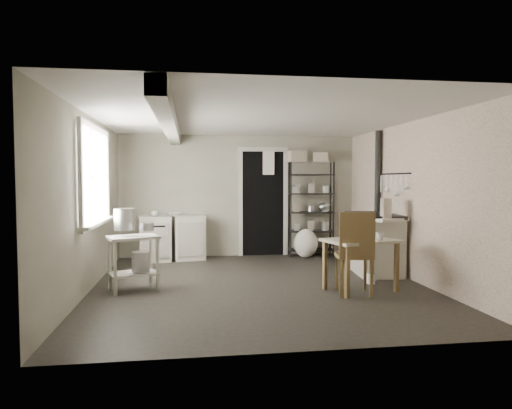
{
  "coord_description": "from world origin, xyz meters",
  "views": [
    {
      "loc": [
        -0.93,
        -6.19,
        1.45
      ],
      "look_at": [
        0.0,
        0.3,
        1.1
      ],
      "focal_mm": 32.0,
      "sensor_mm": 36.0,
      "label": 1
    }
  ],
  "objects": [
    {
      "name": "flour_sack",
      "position": [
        1.2,
        2.07,
        0.24
      ],
      "size": [
        0.49,
        0.43,
        0.53
      ],
      "primitive_type": "ellipsoid",
      "rotation": [
        0.0,
        0.0,
        0.11
      ],
      "color": "white",
      "rests_on": "ground"
    },
    {
      "name": "window",
      "position": [
        -2.22,
        0.2,
        1.5
      ],
      "size": [
        0.12,
        1.76,
        1.28
      ],
      "primitive_type": null,
      "color": "beige",
      "rests_on": "wall_left"
    },
    {
      "name": "stockpot",
      "position": [
        -1.8,
        -0.07,
        0.94
      ],
      "size": [
        0.27,
        0.27,
        0.28
      ],
      "primitive_type": "cylinder",
      "rotation": [
        0.0,
        0.0,
        -0.04
      ],
      "color": "silver",
      "rests_on": "prep_table"
    },
    {
      "name": "wall_back",
      "position": [
        0.0,
        2.5,
        1.15
      ],
      "size": [
        4.5,
        0.02,
        2.3
      ],
      "primitive_type": "cube",
      "color": "#9E9A87",
      "rests_on": "ground"
    },
    {
      "name": "bucket",
      "position": [
        -1.59,
        -0.11,
        0.39
      ],
      "size": [
        0.28,
        0.28,
        0.26
      ],
      "primitive_type": "cylinder",
      "rotation": [
        0.0,
        0.0,
        0.2
      ],
      "color": "silver",
      "rests_on": "prep_table"
    },
    {
      "name": "base_cabinets",
      "position": [
        -1.28,
        2.18,
        0.46
      ],
      "size": [
        1.3,
        0.73,
        0.81
      ],
      "primitive_type": null,
      "rotation": [
        0.0,
        0.0,
        0.17
      ],
      "color": "beige",
      "rests_on": "ground"
    },
    {
      "name": "stovepipe",
      "position": [
        2.18,
        1.08,
        1.59
      ],
      "size": [
        0.15,
        0.15,
        1.49
      ],
      "primitive_type": null,
      "rotation": [
        0.0,
        0.0,
        -0.34
      ],
      "color": "black",
      "rests_on": "stove"
    },
    {
      "name": "ceiling_beam",
      "position": [
        -1.2,
        0.0,
        2.2
      ],
      "size": [
        0.18,
        5.0,
        0.18
      ],
      "primitive_type": null,
      "color": "beige",
      "rests_on": "ceiling"
    },
    {
      "name": "wall_left",
      "position": [
        -2.25,
        0.0,
        1.15
      ],
      "size": [
        0.02,
        5.0,
        2.3
      ],
      "primitive_type": "cube",
      "color": "#9E9A87",
      "rests_on": "ground"
    },
    {
      "name": "wall_right",
      "position": [
        2.25,
        0.0,
        1.15
      ],
      "size": [
        0.02,
        5.0,
        2.3
      ],
      "primitive_type": "cube",
      "color": "#9E9A87",
      "rests_on": "ground"
    },
    {
      "name": "shelf_jar",
      "position": [
        1.03,
        2.3,
        1.36
      ],
      "size": [
        0.1,
        0.1,
        0.18
      ],
      "primitive_type": "imported",
      "rotation": [
        0.0,
        0.0,
        -0.24
      ],
      "color": "silver",
      "rests_on": "shelf_rack"
    },
    {
      "name": "stove",
      "position": [
        1.92,
        0.62,
        0.44
      ],
      "size": [
        0.76,
        1.23,
        0.92
      ],
      "primitive_type": null,
      "rotation": [
        0.0,
        0.0,
        -0.09
      ],
      "color": "beige",
      "rests_on": "ground"
    },
    {
      "name": "counter_cup",
      "position": [
        -1.57,
        2.06,
        0.97
      ],
      "size": [
        0.13,
        0.13,
        0.1
      ],
      "primitive_type": "imported",
      "rotation": [
        0.0,
        0.0,
        0.08
      ],
      "color": "silver",
      "rests_on": "base_cabinets"
    },
    {
      "name": "storage_box_b",
      "position": [
        1.56,
        2.35,
        1.99
      ],
      "size": [
        0.35,
        0.34,
        0.18
      ],
      "primitive_type": "cube",
      "rotation": [
        0.0,
        0.0,
        -0.32
      ],
      "color": "#C1B19B",
      "rests_on": "shelf_rack"
    },
    {
      "name": "oats_box",
      "position": [
        1.88,
        0.09,
        1.01
      ],
      "size": [
        0.14,
        0.21,
        0.29
      ],
      "primitive_type": "cube",
      "rotation": [
        0.0,
        0.0,
        -0.16
      ],
      "color": "#C1B19B",
      "rests_on": "side_ledge"
    },
    {
      "name": "wall_front",
      "position": [
        0.0,
        -2.5,
        1.15
      ],
      "size": [
        4.5,
        0.02,
        2.3
      ],
      "primitive_type": "cube",
      "color": "#9E9A87",
      "rests_on": "ground"
    },
    {
      "name": "chair",
      "position": [
        1.12,
        -0.67,
        0.48
      ],
      "size": [
        0.51,
        0.52,
        1.06
      ],
      "primitive_type": null,
      "rotation": [
        0.0,
        0.0,
        -0.16
      ],
      "color": "brown",
      "rests_on": "ground"
    },
    {
      "name": "floor_crock",
      "position": [
        1.56,
        -0.17,
        0.07
      ],
      "size": [
        0.12,
        0.12,
        0.15
      ],
      "primitive_type": "cylinder",
      "rotation": [
        0.0,
        0.0,
        -0.01
      ],
      "color": "silver",
      "rests_on": "ground"
    },
    {
      "name": "side_ledge",
      "position": [
        1.93,
        0.1,
        0.43
      ],
      "size": [
        0.66,
        0.52,
        0.9
      ],
      "primitive_type": null,
      "rotation": [
        0.0,
        0.0,
        0.4
      ],
      "color": "beige",
      "rests_on": "ground"
    },
    {
      "name": "floor",
      "position": [
        0.0,
        0.0,
        0.0
      ],
      "size": [
        5.0,
        5.0,
        0.0
      ],
      "primitive_type": "plane",
      "color": "black",
      "rests_on": "ground"
    },
    {
      "name": "saucepan",
      "position": [
        -1.5,
        -0.18,
        0.85
      ],
      "size": [
        0.2,
        0.2,
        0.1
      ],
      "primitive_type": "cylinder",
      "rotation": [
        0.0,
        0.0,
        -0.08
      ],
      "color": "silver",
      "rests_on": "prep_table"
    },
    {
      "name": "table_cup",
      "position": [
        1.48,
        -0.64,
        0.81
      ],
      "size": [
        0.13,
        0.13,
        0.1
      ],
      "primitive_type": "imported",
      "rotation": [
        0.0,
        0.0,
        0.19
      ],
      "color": "silver",
      "rests_on": "work_table"
    },
    {
      "name": "prep_table",
      "position": [
        -1.68,
        -0.09,
        0.4
      ],
      "size": [
        0.75,
        0.64,
        0.72
      ],
      "primitive_type": null,
      "rotation": [
        0.0,
        0.0,
        0.35
      ],
      "color": "beige",
      "rests_on": "ground"
    },
    {
      "name": "storage_box_a",
      "position": [
        1.08,
        2.32,
        2.01
      ],
      "size": [
        0.33,
        0.29,
        0.21
      ],
      "primitive_type": "cube",
      "rotation": [
        0.0,
        0.0,
        0.08
      ],
      "color": "#C1B19B",
      "rests_on": "shelf_rack"
    },
    {
      "name": "wallpaper_panel",
      "position": [
        2.24,
        0.0,
        1.15
      ],
      "size": [
        0.01,
        5.0,
        2.3
      ],
      "primitive_type": null,
      "color": "beige",
      "rests_on": "wall_right"
    },
    {
      "name": "ceiling",
      "position": [
        0.0,
        0.0,
        2.3
      ],
      "size": [
        5.0,
        5.0,
        0.0
      ],
      "primitive_type": "plane",
      "rotation": [
        3.14,
        0.0,
        0.0
      ],
      "color": "silver",
      "rests_on": "wall_back"
    },
    {
      "name": "shelf_rack",
      "position": [
        1.36,
        2.31,
        0.95
      ],
      "size": [
        0.88,
        0.42,
        1.8
      ],
      "primitive_type": null,
      "rotation": [
        0.0,
        0.0,
        -0.11
      ],
      "color": "black",
      "rests_on": "ground"
    },
    {
      "name": "work_table",
      "position": [
        1.26,
        -0.52,
        0.38
      ],
      "size": [
        1.03,
        0.85,
        0.68
      ],
      "primitive_type": null,
      "rotation": [
        0.0,
        0.0,
        0.28
      ],
      "color": "beige",
      "rests_on": "ground"
    },
    {
      "name": "utensil_rail",
      "position": [
        2.19,
        0.6,
        1.55
      ],
      "size": [
        0.06,
        1.2,
        0.44
      ],
      "primitive_type": null,
      "color": "silver",
      "rests_on": "wall_right"
    },
    {
      "name": "doorway",
      "position": [
        0.45,
        2.47,
        1.0
      ],
      "size": [
        0.96,
        0.1,
        2.08
      ],
      "primitive_type": null,
      "color": "beige",
      "rests_on": "ground"
    },
    {
      "name": "mixing_bowl",
      "position": [
        -1.22,
        2.11,
        0.96
      ],
      "size": [
        0.39,
        0.39,
        0.07
      ],
      "primitive_type": "imported",
      "rotation": [
        0.0,
        0.0,
        0.4
      ],
      "color": "silver",
      "rests_on": "base_cabinets"
    }
  ]
}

